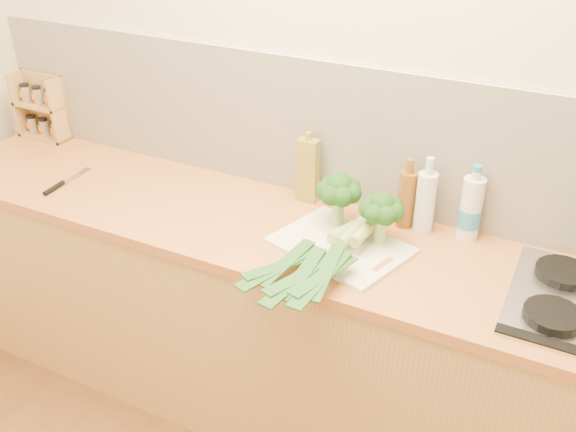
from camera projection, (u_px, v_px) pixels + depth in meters
name	position (u px, v px, depth m)	size (l,w,h in m)	color
room_shell	(335.00, 134.00, 2.38)	(3.50, 3.50, 3.50)	beige
counter	(299.00, 329.00, 2.52)	(3.20, 0.62, 0.90)	tan
chopping_board	(341.00, 245.00, 2.21)	(0.44, 0.32, 0.01)	white
broccoli_left	(339.00, 190.00, 2.26)	(0.16, 0.17, 0.20)	#90B76B
broccoli_right	(382.00, 209.00, 2.15)	(0.15, 0.15, 0.19)	#90B76B
leek_front	(330.00, 239.00, 2.19)	(0.27, 0.65, 0.04)	white
leek_mid	(340.00, 243.00, 2.13)	(0.17, 0.68, 0.04)	white
leek_back	(351.00, 246.00, 2.09)	(0.12, 0.63, 0.04)	white
chefs_knife	(60.00, 185.00, 2.60)	(0.04, 0.27, 0.02)	silver
spice_rack	(43.00, 110.00, 2.98)	(0.25, 0.10, 0.30)	#B27D4C
oil_tin	(308.00, 170.00, 2.44)	(0.08, 0.05, 0.28)	olive
glass_bottle	(425.00, 201.00, 2.25)	(0.07, 0.07, 0.29)	silver
amber_bottle	(407.00, 198.00, 2.29)	(0.06, 0.06, 0.26)	brown
water_bottle	(470.00, 210.00, 2.21)	(0.08, 0.08, 0.26)	silver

